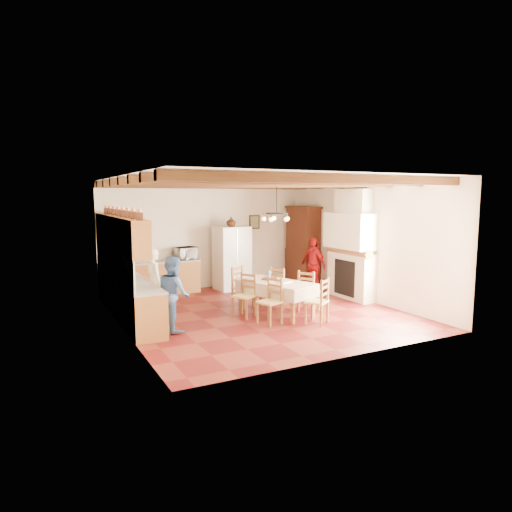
{
  "coord_description": "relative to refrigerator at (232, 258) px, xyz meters",
  "views": [
    {
      "loc": [
        -4.67,
        -8.98,
        2.62
      ],
      "look_at": [
        0.1,
        0.3,
        1.25
      ],
      "focal_mm": 32.0,
      "sensor_mm": 36.0,
      "label": 1
    }
  ],
  "objects": [
    {
      "name": "countertop_back",
      "position": [
        -2.1,
        0.28,
        -0.01
      ],
      "size": [
        2.34,
        0.62,
        0.04
      ],
      "primitive_type": "cube",
      "color": "gray",
      "rests_on": "lower_cabinets_back"
    },
    {
      "name": "floor",
      "position": [
        -0.55,
        -2.67,
        -0.9
      ],
      "size": [
        6.0,
        6.5,
        0.02
      ],
      "primitive_type": "cube",
      "color": "#531111",
      "rests_on": "ground"
    },
    {
      "name": "ceiling",
      "position": [
        -0.55,
        -2.67,
        2.12
      ],
      "size": [
        6.0,
        6.5,
        0.02
      ],
      "primitive_type": "cube",
      "color": "silver",
      "rests_on": "ground"
    },
    {
      "name": "wall_left",
      "position": [
        -3.56,
        -2.67,
        0.61
      ],
      "size": [
        0.02,
        6.5,
        3.0
      ],
      "primitive_type": "cube",
      "color": "#F6E6CC",
      "rests_on": "ground"
    },
    {
      "name": "wall_right",
      "position": [
        2.46,
        -2.67,
        0.61
      ],
      "size": [
        0.02,
        6.5,
        3.0
      ],
      "primitive_type": "cube",
      "color": "#F6E6CC",
      "rests_on": "ground"
    },
    {
      "name": "chandelier",
      "position": [
        -0.28,
        -3.02,
        1.36
      ],
      "size": [
        0.47,
        0.47,
        0.03
      ],
      "primitive_type": "torus",
      "color": "black",
      "rests_on": "ground"
    },
    {
      "name": "chair_right_far",
      "position": [
        0.19,
        -2.42,
        -0.41
      ],
      "size": [
        0.55,
        0.56,
        0.96
      ],
      "primitive_type": null,
      "rotation": [
        0.0,
        0.0,
        2.05
      ],
      "color": "brown",
      "rests_on": "floor"
    },
    {
      "name": "lower_cabinets_left",
      "position": [
        -3.25,
        -1.62,
        -0.46
      ],
      "size": [
        0.6,
        4.3,
        0.86
      ],
      "primitive_type": "cube",
      "color": "brown",
      "rests_on": "ground"
    },
    {
      "name": "wall_back",
      "position": [
        -0.55,
        0.59,
        0.61
      ],
      "size": [
        6.0,
        0.02,
        3.0
      ],
      "primitive_type": "cube",
      "color": "#F6E6CC",
      "rests_on": "ground"
    },
    {
      "name": "person_woman_blue",
      "position": [
        -2.67,
        -3.16,
        -0.15
      ],
      "size": [
        0.62,
        0.77,
        1.48
      ],
      "primitive_type": "imported",
      "rotation": [
        0.0,
        0.0,
        1.66
      ],
      "color": "#4065A0",
      "rests_on": "floor"
    },
    {
      "name": "backsplash_back",
      "position": [
        -2.1,
        0.56,
        0.31
      ],
      "size": [
        2.3,
        0.03,
        0.6
      ],
      "primitive_type": "cube",
      "color": "white",
      "rests_on": "ground"
    },
    {
      "name": "wall_front",
      "position": [
        -0.55,
        -5.93,
        0.61
      ],
      "size": [
        6.0,
        0.02,
        3.0
      ],
      "primitive_type": "cube",
      "color": "#F6E6CC",
      "rests_on": "ground"
    },
    {
      "name": "wall_picture",
      "position": [
        1.0,
        0.56,
        0.96
      ],
      "size": [
        0.34,
        0.03,
        0.42
      ],
      "primitive_type": "cube",
      "color": "#312314",
      "rests_on": "ground"
    },
    {
      "name": "chair_right_near",
      "position": [
        0.52,
        -3.12,
        -0.41
      ],
      "size": [
        0.57,
        0.57,
        0.96
      ],
      "primitive_type": null,
      "rotation": [
        0.0,
        0.0,
        2.17
      ],
      "color": "brown",
      "rests_on": "floor"
    },
    {
      "name": "microwave",
      "position": [
        -1.27,
        0.28,
        0.18
      ],
      "size": [
        0.7,
        0.58,
        0.33
      ],
      "primitive_type": "imported",
      "rotation": [
        0.0,
        0.0,
        0.32
      ],
      "color": "silver",
      "rests_on": "countertop_back"
    },
    {
      "name": "backsplash_left",
      "position": [
        -3.54,
        -1.62,
        0.31
      ],
      "size": [
        0.03,
        4.3,
        0.6
      ],
      "primitive_type": "cube",
      "color": "white",
      "rests_on": "ground"
    },
    {
      "name": "person_man",
      "position": [
        -2.81,
        -2.27,
        -0.11
      ],
      "size": [
        0.41,
        0.59,
        1.56
      ],
      "primitive_type": "imported",
      "rotation": [
        0.0,
        0.0,
        1.64
      ],
      "color": "white",
      "rests_on": "floor"
    },
    {
      "name": "chair_left_near",
      "position": [
        -0.78,
        -3.62,
        -0.41
      ],
      "size": [
        0.51,
        0.52,
        0.96
      ],
      "primitive_type": null,
      "rotation": [
        0.0,
        0.0,
        -1.26
      ],
      "color": "brown",
      "rests_on": "floor"
    },
    {
      "name": "fridge_vase",
      "position": [
        -0.02,
        0.0,
        1.03
      ],
      "size": [
        0.32,
        0.32,
        0.27
      ],
      "primitive_type": "imported",
      "rotation": [
        0.0,
        0.0,
        0.27
      ],
      "color": "#38160E",
      "rests_on": "refrigerator"
    },
    {
      "name": "refrigerator",
      "position": [
        0.0,
        0.0,
        0.0
      ],
      "size": [
        0.93,
        0.78,
        1.78
      ],
      "primitive_type": "cube",
      "rotation": [
        0.0,
        0.0,
        0.06
      ],
      "color": "white",
      "rests_on": "floor"
    },
    {
      "name": "fireplace",
      "position": [
        2.17,
        -2.47,
        0.51
      ],
      "size": [
        0.56,
        1.6,
        2.8
      ],
      "primitive_type": null,
      "color": "beige",
      "rests_on": "ground"
    },
    {
      "name": "countertop_left",
      "position": [
        -3.25,
        -1.62,
        -0.01
      ],
      "size": [
        0.62,
        4.3,
        0.04
      ],
      "primitive_type": "cube",
      "color": "gray",
      "rests_on": "lower_cabinets_left"
    },
    {
      "name": "chair_end_far",
      "position": [
        -0.63,
        -2.03,
        -0.41
      ],
      "size": [
        0.55,
        0.54,
        0.96
      ],
      "primitive_type": null,
      "rotation": [
        0.0,
        0.0,
        0.43
      ],
      "color": "brown",
      "rests_on": "floor"
    },
    {
      "name": "person_woman_red",
      "position": [
        1.79,
        -1.43,
        -0.13
      ],
      "size": [
        0.5,
        0.93,
        1.51
      ],
      "primitive_type": "imported",
      "rotation": [
        0.0,
        0.0,
        -1.42
      ],
      "color": "#A21015",
      "rests_on": "floor"
    },
    {
      "name": "upper_cabinets",
      "position": [
        -3.38,
        -1.62,
        0.96
      ],
      "size": [
        0.35,
        4.2,
        0.7
      ],
      "primitive_type": "cube",
      "color": "brown",
      "rests_on": "ground"
    },
    {
      "name": "dining_table",
      "position": [
        -0.28,
        -3.02,
        -0.23
      ],
      "size": [
        1.4,
        1.9,
        0.75
      ],
      "rotation": [
        0.0,
        0.0,
        0.34
      ],
      "color": "beige",
      "rests_on": "floor"
    },
    {
      "name": "chair_left_far",
      "position": [
        -1.0,
        -2.88,
        -0.41
      ],
      "size": [
        0.55,
        0.56,
        0.96
      ],
      "primitive_type": null,
      "rotation": [
        0.0,
        0.0,
        -1.06
      ],
      "color": "brown",
      "rests_on": "floor"
    },
    {
      "name": "lower_cabinets_back",
      "position": [
        -2.1,
        0.28,
        -0.46
      ],
      "size": [
        2.3,
        0.6,
        0.86
      ],
      "primitive_type": "cube",
      "color": "brown",
      "rests_on": "ground"
    },
    {
      "name": "ceiling_beams",
      "position": [
        -0.55,
        -2.67,
        2.02
      ],
      "size": [
        6.0,
        6.3,
        0.16
      ],
      "primitive_type": null,
      "color": "#33180C",
      "rests_on": "ground"
    },
    {
      "name": "hutch",
      "position": [
        2.2,
        -0.27,
        0.27
      ],
      "size": [
        0.58,
        1.3,
        2.32
      ],
      "primitive_type": null,
      "rotation": [
        0.0,
        0.0,
        -0.03
      ],
      "color": "#38160E",
      "rests_on": "floor"
    },
    {
      "name": "chair_end_near",
      "position": [
        0.1,
        -4.04,
        -0.41
      ],
      "size": [
        0.57,
        0.57,
        0.96
      ],
      "primitive_type": null,
      "rotation": [
        0.0,
        0.0,
        3.73
      ],
      "color": "brown",
      "rests_on": "floor"
    }
  ]
}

